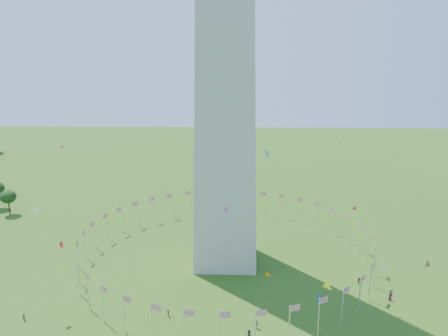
# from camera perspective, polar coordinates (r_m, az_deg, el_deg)

# --- Properties ---
(flag_ring) EXTENTS (80.24, 80.24, 9.00)m
(flag_ring) POSITION_cam_1_polar(r_m,az_deg,el_deg) (125.01, 0.21, -10.15)
(flag_ring) COLOR silver
(flag_ring) RESTS_ON ground
(kites_aloft) EXTENTS (111.22, 85.21, 40.94)m
(kites_aloft) POSITION_cam_1_polar(r_m,az_deg,el_deg) (91.26, 11.19, -10.00)
(kites_aloft) COLOR white
(kites_aloft) RESTS_ON ground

